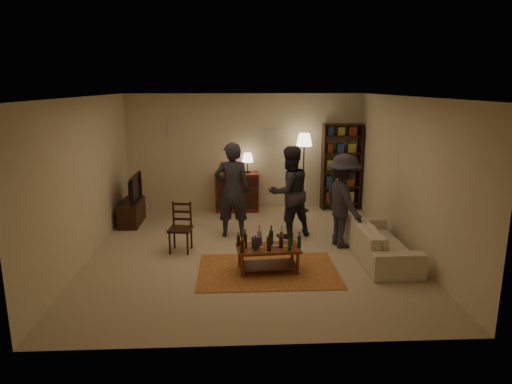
{
  "coord_description": "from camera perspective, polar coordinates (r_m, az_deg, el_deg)",
  "views": [
    {
      "loc": [
        -0.28,
        -7.65,
        2.89
      ],
      "look_at": [
        0.11,
        0.1,
        1.06
      ],
      "focal_mm": 32.0,
      "sensor_mm": 36.0,
      "label": 1
    }
  ],
  "objects": [
    {
      "name": "floor",
      "position": [
        8.18,
        -0.75,
        -7.43
      ],
      "size": [
        6.0,
        6.0,
        0.0
      ],
      "primitive_type": "plane",
      "color": "#C6B793",
      "rests_on": "ground"
    },
    {
      "name": "rug",
      "position": [
        7.36,
        1.5,
        -9.81
      ],
      "size": [
        2.2,
        1.5,
        0.01
      ],
      "primitive_type": "cube",
      "color": "maroon",
      "rests_on": "ground"
    },
    {
      "name": "sofa",
      "position": [
        8.08,
        15.22,
        -5.88
      ],
      "size": [
        0.81,
        2.08,
        0.61
      ],
      "primitive_type": "imported",
      "rotation": [
        0.0,
        0.0,
        1.57
      ],
      "color": "beige",
      "rests_on": "ground"
    },
    {
      "name": "dining_chair",
      "position": [
        8.18,
        -9.36,
        -4.15
      ],
      "size": [
        0.44,
        0.44,
        0.9
      ],
      "rotation": [
        0.0,
        0.0,
        -0.13
      ],
      "color": "black",
      "rests_on": "ground"
    },
    {
      "name": "dresser",
      "position": [
        10.64,
        -2.34,
        0.13
      ],
      "size": [
        1.0,
        0.5,
        1.36
      ],
      "color": "maroon",
      "rests_on": "ground"
    },
    {
      "name": "person_by_sofa",
      "position": [
        8.35,
        10.92,
        -1.1
      ],
      "size": [
        0.89,
        1.23,
        1.7
      ],
      "primitive_type": "imported",
      "rotation": [
        0.0,
        0.0,
        1.83
      ],
      "color": "#292931",
      "rests_on": "ground"
    },
    {
      "name": "bookshelf",
      "position": [
        10.89,
        10.58,
        3.22
      ],
      "size": [
        0.9,
        0.34,
        2.02
      ],
      "color": "black",
      "rests_on": "ground"
    },
    {
      "name": "person_right",
      "position": [
        8.76,
        4.18,
        0.0
      ],
      "size": [
        1.06,
        0.96,
        1.77
      ],
      "primitive_type": "imported",
      "rotation": [
        0.0,
        0.0,
        3.55
      ],
      "color": "#26262D",
      "rests_on": "ground"
    },
    {
      "name": "floor_lamp",
      "position": [
        10.47,
        6.04,
        5.83
      ],
      "size": [
        0.36,
        0.36,
        1.82
      ],
      "color": "black",
      "rests_on": "ground"
    },
    {
      "name": "person_left",
      "position": [
        8.75,
        -2.99,
        0.26
      ],
      "size": [
        0.68,
        0.45,
        1.85
      ],
      "primitive_type": "imported",
      "rotation": [
        0.0,
        0.0,
        3.15
      ],
      "color": "#26262D",
      "rests_on": "ground"
    },
    {
      "name": "room_shell",
      "position": [
        10.69,
        -4.89,
        7.43
      ],
      "size": [
        6.0,
        6.0,
        6.0
      ],
      "color": "beige",
      "rests_on": "ground"
    },
    {
      "name": "coffee_table",
      "position": [
        7.22,
        1.45,
        -7.12
      ],
      "size": [
        1.03,
        0.61,
        0.74
      ],
      "rotation": [
        0.0,
        0.0,
        0.07
      ],
      "color": "brown",
      "rests_on": "ground"
    },
    {
      "name": "tv_stand",
      "position": [
        10.01,
        -15.29,
        -1.71
      ],
      "size": [
        0.4,
        1.0,
        1.06
      ],
      "color": "black",
      "rests_on": "ground"
    }
  ]
}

